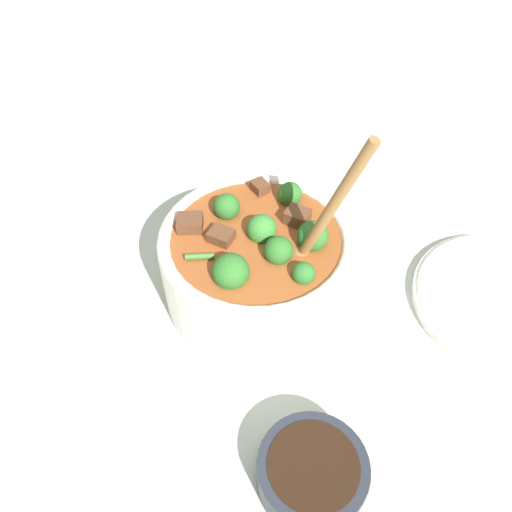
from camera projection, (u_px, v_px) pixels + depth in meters
The scene contains 4 objects.
ground_plane at pixel (256, 292), 0.67m from camera, with size 4.00×4.00×0.00m, color #ADBCAD.
stew_bowl at pixel (256, 260), 0.62m from camera, with size 0.23×0.23×0.27m.
condiment_bowl at pixel (312, 471), 0.49m from camera, with size 0.11×0.11×0.04m.
empty_plate at pixel (507, 301), 0.65m from camera, with size 0.24×0.24×0.02m.
Camera 1 is at (-0.27, -0.31, 0.53)m, focal length 35.00 mm.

